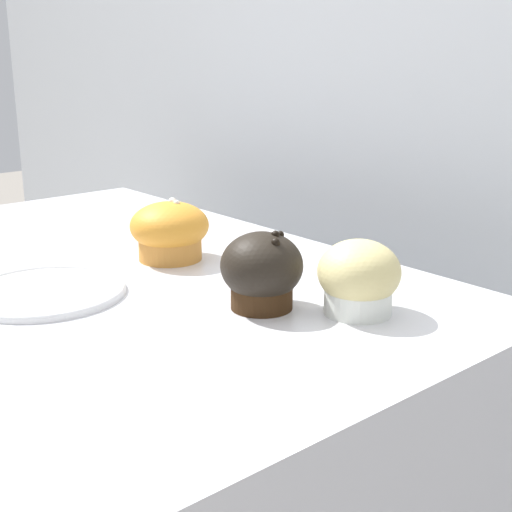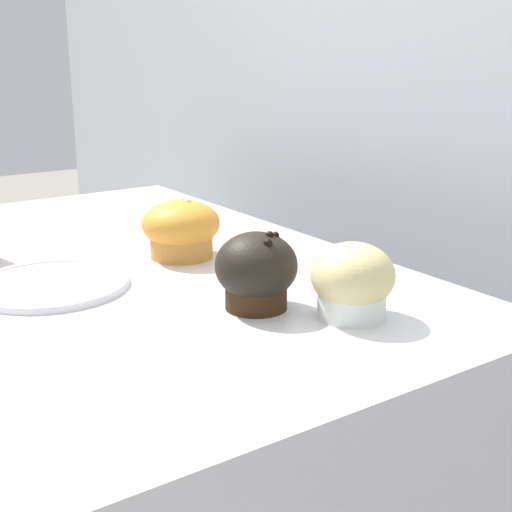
# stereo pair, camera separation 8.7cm
# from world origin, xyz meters

# --- Properties ---
(wall_back) EXTENTS (3.20, 0.10, 1.80)m
(wall_back) POSITION_xyz_m (0.00, 0.60, 0.90)
(wall_back) COLOR #B2B7BC
(wall_back) RESTS_ON ground
(muffin_front_center) EXTENTS (0.09, 0.09, 0.09)m
(muffin_front_center) POSITION_xyz_m (0.33, 0.13, 0.93)
(muffin_front_center) COLOR white
(muffin_front_center) RESTS_ON display_counter
(muffin_back_left) EXTENTS (0.11, 0.11, 0.09)m
(muffin_back_left) POSITION_xyz_m (0.02, 0.09, 0.93)
(muffin_back_left) COLOR #CD8638
(muffin_back_left) RESTS_ON display_counter
(muffin_back_right) EXTENTS (0.10, 0.10, 0.09)m
(muffin_back_right) POSITION_xyz_m (0.25, 0.06, 0.94)
(muffin_back_right) COLOR #34200F
(muffin_back_right) RESTS_ON display_counter
(serving_plate) EXTENTS (0.20, 0.20, 0.01)m
(serving_plate) POSITION_xyz_m (0.04, -0.11, 0.90)
(serving_plate) COLOR white
(serving_plate) RESTS_ON display_counter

